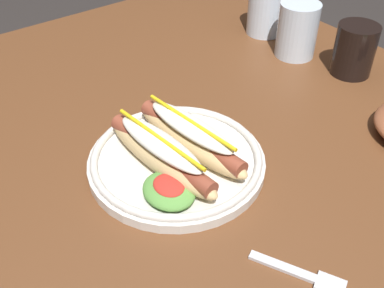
% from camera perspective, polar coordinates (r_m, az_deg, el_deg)
% --- Properties ---
extents(dining_table, '(1.11, 0.92, 0.74)m').
position_cam_1_polar(dining_table, '(0.90, 2.80, -1.98)').
color(dining_table, brown).
rests_on(dining_table, ground_plane).
extents(hot_dog_plate, '(0.27, 0.27, 0.08)m').
position_cam_1_polar(hot_dog_plate, '(0.71, -1.97, -1.37)').
color(hot_dog_plate, silver).
rests_on(hot_dog_plate, dining_table).
extents(fork, '(0.12, 0.07, 0.00)m').
position_cam_1_polar(fork, '(0.60, 13.66, -15.39)').
color(fork, silver).
rests_on(fork, dining_table).
extents(soda_cup, '(0.08, 0.08, 0.10)m').
position_cam_1_polar(soda_cup, '(0.99, 19.32, 10.86)').
color(soda_cup, black).
rests_on(soda_cup, dining_table).
extents(water_cup, '(0.08, 0.08, 0.11)m').
position_cam_1_polar(water_cup, '(1.03, 12.81, 13.50)').
color(water_cup, silver).
rests_on(water_cup, dining_table).
extents(extra_cup, '(0.08, 0.08, 0.13)m').
position_cam_1_polar(extra_cup, '(1.11, 9.14, 16.43)').
color(extra_cup, silver).
rests_on(extra_cup, dining_table).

